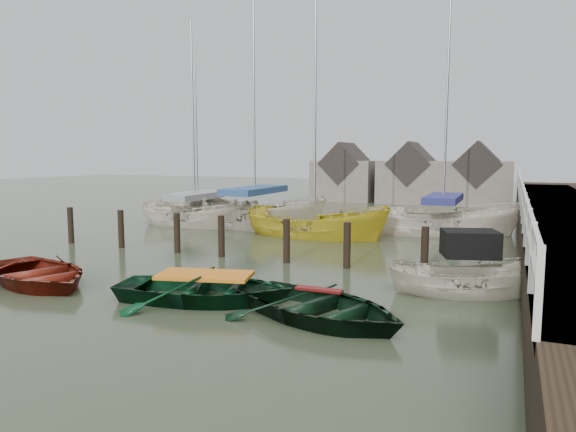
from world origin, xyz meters
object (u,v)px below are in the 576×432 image
at_px(rowboat_dkgreen, 319,319).
at_px(sailboat_a, 195,224).
at_px(motorboat, 467,289).
at_px(sailboat_d, 442,232).
at_px(rowboat_green, 205,301).
at_px(sailboat_b, 255,226).
at_px(sailboat_c, 314,236).
at_px(sailboat_e, 198,219).
at_px(rowboat_red, 38,284).

relative_size(rowboat_dkgreen, sailboat_a, 0.37).
distance_m(rowboat_dkgreen, motorboat, 4.28).
bearing_deg(sailboat_a, sailboat_d, -77.52).
relative_size(rowboat_green, sailboat_b, 0.35).
bearing_deg(motorboat, sailboat_d, -6.75).
bearing_deg(sailboat_a, sailboat_c, -94.25).
bearing_deg(sailboat_c, rowboat_dkgreen, -151.86).
height_order(sailboat_a, sailboat_e, sailboat_a).
xyz_separation_m(rowboat_dkgreen, motorboat, (2.68, 3.34, 0.11)).
distance_m(rowboat_green, motorboat, 6.41).
height_order(rowboat_red, rowboat_green, rowboat_red).
bearing_deg(motorboat, sailboat_e, 39.08).
distance_m(rowboat_green, sailboat_a, 13.30).
bearing_deg(sailboat_b, rowboat_green, -147.93).
bearing_deg(sailboat_b, rowboat_red, -171.23).
xyz_separation_m(rowboat_dkgreen, sailboat_c, (-4.04, 10.41, 0.01)).
relative_size(rowboat_dkgreen, sailboat_c, 0.37).
distance_m(rowboat_green, sailboat_b, 12.46).
xyz_separation_m(motorboat, sailboat_c, (-6.72, 7.08, -0.10)).
height_order(sailboat_b, sailboat_d, sailboat_d).
height_order(sailboat_a, sailboat_b, sailboat_b).
distance_m(rowboat_dkgreen, sailboat_b, 14.01).
relative_size(rowboat_green, rowboat_dkgreen, 1.03).
relative_size(rowboat_red, rowboat_green, 1.01).
distance_m(sailboat_d, sailboat_e, 12.36).
relative_size(rowboat_red, motorboat, 1.03).
bearing_deg(sailboat_c, sailboat_a, 90.65).
distance_m(rowboat_red, rowboat_dkgreen, 7.87).
height_order(sailboat_c, sailboat_d, sailboat_d).
height_order(rowboat_red, sailboat_c, sailboat_c).
distance_m(motorboat, sailboat_a, 15.34).
relative_size(rowboat_dkgreen, sailboat_d, 0.34).
relative_size(sailboat_b, sailboat_d, 1.01).
xyz_separation_m(rowboat_red, sailboat_a, (-2.67, 11.37, 0.06)).
xyz_separation_m(motorboat, sailboat_b, (-10.26, 8.44, -0.06)).
relative_size(rowboat_red, sailboat_a, 0.39).
distance_m(sailboat_a, sailboat_e, 1.94).
distance_m(rowboat_red, rowboat_green, 4.96).
bearing_deg(rowboat_dkgreen, rowboat_red, 111.93).
relative_size(rowboat_green, motorboat, 1.02).
relative_size(sailboat_a, sailboat_e, 1.20).
bearing_deg(sailboat_a, motorboat, -118.49).
bearing_deg(rowboat_green, rowboat_dkgreen, -109.10).
bearing_deg(sailboat_b, sailboat_a, 112.43).
xyz_separation_m(sailboat_a, sailboat_c, (6.49, -0.72, -0.05)).
bearing_deg(motorboat, sailboat_a, 42.33).
bearing_deg(sailboat_c, motorboat, -129.55).
xyz_separation_m(rowboat_green, sailboat_b, (-4.66, 11.55, 0.06)).
distance_m(rowboat_green, rowboat_dkgreen, 2.93).
height_order(sailboat_b, sailboat_c, sailboat_b).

